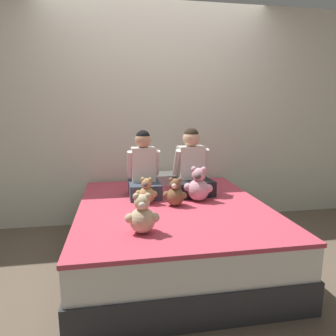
{
  "coord_description": "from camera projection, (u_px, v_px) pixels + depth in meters",
  "views": [
    {
      "loc": [
        -0.47,
        -2.48,
        1.33
      ],
      "look_at": [
        0.0,
        0.24,
        0.79
      ],
      "focal_mm": 32.0,
      "sensor_mm": 36.0,
      "label": 1
    }
  ],
  "objects": [
    {
      "name": "ground_plane",
      "position": [
        172.0,
        258.0,
        2.73
      ],
      "size": [
        14.0,
        14.0,
        0.0
      ],
      "primitive_type": "plane",
      "color": "brown"
    },
    {
      "name": "wall_behind_bed",
      "position": [
        157.0,
        117.0,
        3.47
      ],
      "size": [
        8.0,
        0.06,
        2.5
      ],
      "color": "silver",
      "rests_on": "ground_plane"
    },
    {
      "name": "bed",
      "position": [
        172.0,
        232.0,
        2.68
      ],
      "size": [
        1.63,
        1.89,
        0.51
      ],
      "color": "#2D2D33",
      "rests_on": "ground_plane"
    },
    {
      "name": "child_on_left",
      "position": [
        144.0,
        171.0,
        2.86
      ],
      "size": [
        0.32,
        0.36,
        0.63
      ],
      "rotation": [
        0.0,
        0.0,
        0.02
      ],
      "color": "#384251",
      "rests_on": "bed"
    },
    {
      "name": "child_on_right",
      "position": [
        192.0,
        169.0,
        2.93
      ],
      "size": [
        0.4,
        0.39,
        0.65
      ],
      "rotation": [
        0.0,
        0.0,
        0.13
      ],
      "color": "black",
      "rests_on": "bed"
    },
    {
      "name": "teddy_bear_held_by_left_child",
      "position": [
        147.0,
        193.0,
        2.64
      ],
      "size": [
        0.19,
        0.15,
        0.24
      ],
      "rotation": [
        0.0,
        0.0,
        -0.35
      ],
      "color": "tan",
      "rests_on": "bed"
    },
    {
      "name": "teddy_bear_held_by_right_child",
      "position": [
        198.0,
        186.0,
        2.72
      ],
      "size": [
        0.25,
        0.2,
        0.32
      ],
      "rotation": [
        0.0,
        0.0,
        -0.38
      ],
      "color": "#DBA3B2",
      "rests_on": "bed"
    },
    {
      "name": "teddy_bear_between_children",
      "position": [
        175.0,
        194.0,
        2.58
      ],
      "size": [
        0.2,
        0.16,
        0.25
      ],
      "rotation": [
        0.0,
        0.0,
        -0.34
      ],
      "color": "brown",
      "rests_on": "bed"
    },
    {
      "name": "teddy_bear_at_foot_of_bed",
      "position": [
        142.0,
        216.0,
        2.01
      ],
      "size": [
        0.23,
        0.17,
        0.28
      ],
      "rotation": [
        0.0,
        0.0,
        -0.09
      ],
      "color": "#D1B78E",
      "rests_on": "bed"
    },
    {
      "name": "pillow_at_headboard",
      "position": [
        160.0,
        178.0,
        3.37
      ],
      "size": [
        0.44,
        0.28,
        0.11
      ],
      "color": "white",
      "rests_on": "bed"
    }
  ]
}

